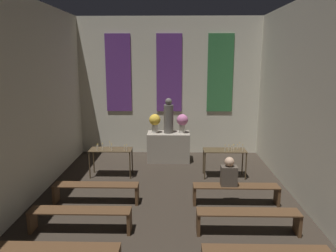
% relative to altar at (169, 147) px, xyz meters
% --- Properties ---
extents(wall_back, '(6.33, 0.16, 4.60)m').
position_rel_altar_xyz_m(wall_back, '(0.00, 1.01, 1.86)').
color(wall_back, beige).
rests_on(wall_back, ground_plane).
extents(wall_left, '(0.12, 9.72, 4.60)m').
position_rel_altar_xyz_m(wall_left, '(-3.11, -3.79, 1.84)').
color(wall_left, beige).
rests_on(wall_left, ground_plane).
extents(wall_right, '(0.12, 9.72, 4.60)m').
position_rel_altar_xyz_m(wall_right, '(3.11, -3.79, 1.84)').
color(wall_right, beige).
rests_on(wall_right, ground_plane).
extents(altar, '(1.34, 0.71, 0.93)m').
position_rel_altar_xyz_m(altar, '(0.00, 0.00, 0.00)').
color(altar, gray).
rests_on(altar, ground_plane).
extents(statue, '(0.30, 0.30, 1.11)m').
position_rel_altar_xyz_m(statue, '(0.00, 0.00, 0.97)').
color(statue, '#5B5651').
rests_on(statue, altar).
extents(flower_vase_left, '(0.36, 0.36, 0.60)m').
position_rel_altar_xyz_m(flower_vase_left, '(-0.44, 0.00, 0.84)').
color(flower_vase_left, beige).
rests_on(flower_vase_left, altar).
extents(flower_vase_right, '(0.36, 0.36, 0.60)m').
position_rel_altar_xyz_m(flower_vase_right, '(0.44, 0.00, 0.84)').
color(flower_vase_right, beige).
rests_on(flower_vase_right, altar).
extents(candle_rack_left, '(1.17, 0.52, 0.97)m').
position_rel_altar_xyz_m(candle_rack_left, '(-1.58, -1.41, 0.21)').
color(candle_rack_left, '#473823').
rests_on(candle_rack_left, ground_plane).
extents(candle_rack_right, '(1.17, 0.52, 0.97)m').
position_rel_altar_xyz_m(candle_rack_right, '(1.59, -1.41, 0.21)').
color(candle_rack_right, '#473823').
rests_on(candle_rack_right, ground_plane).
extents(pew_third_left, '(1.93, 0.36, 0.45)m').
position_rel_altar_xyz_m(pew_third_left, '(-1.59, -4.43, -0.14)').
color(pew_third_left, '#4C331E').
rests_on(pew_third_left, ground_plane).
extents(pew_third_right, '(1.93, 0.36, 0.45)m').
position_rel_altar_xyz_m(pew_third_right, '(1.59, -4.43, -0.14)').
color(pew_third_right, '#4C331E').
rests_on(pew_third_right, ground_plane).
extents(pew_back_left, '(1.93, 0.36, 0.45)m').
position_rel_altar_xyz_m(pew_back_left, '(-1.59, -3.16, -0.14)').
color(pew_back_left, '#4C331E').
rests_on(pew_back_left, ground_plane).
extents(pew_back_right, '(1.93, 0.36, 0.45)m').
position_rel_altar_xyz_m(pew_back_right, '(1.59, -3.16, -0.14)').
color(pew_back_right, '#4C331E').
rests_on(pew_back_right, ground_plane).
extents(person_seated, '(0.36, 0.24, 0.67)m').
position_rel_altar_xyz_m(person_seated, '(1.42, -3.16, 0.28)').
color(person_seated, '#4C4238').
rests_on(person_seated, pew_back_right).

